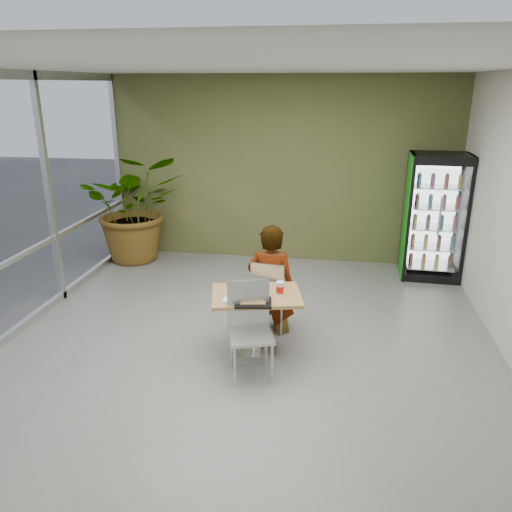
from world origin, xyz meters
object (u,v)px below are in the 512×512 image
object	(u,v)px
seated_woman	(271,289)
beverage_fridge	(435,217)
chair_near	(250,321)
chair_far	(269,291)
dining_table	(256,311)
soda_cup	(280,289)
potted_plant	(135,207)
cafeteria_tray	(253,303)

from	to	relation	value
seated_woman	beverage_fridge	bearing A→B (deg)	-128.02
chair_near	seated_woman	distance (m)	1.04
chair_far	seated_woman	size ratio (longest dim) A/B	0.56
dining_table	beverage_fridge	xyz separation A→B (m)	(2.43, 2.91, 0.47)
chair_far	soda_cup	bearing A→B (deg)	116.93
seated_woman	potted_plant	world-z (taller)	potted_plant
chair_near	cafeteria_tray	size ratio (longest dim) A/B	2.60
dining_table	chair_near	xyz separation A→B (m)	(-0.01, -0.42, 0.07)
seated_woman	chair_far	bearing A→B (deg)	82.57
dining_table	soda_cup	bearing A→B (deg)	2.89
dining_table	potted_plant	distance (m)	4.01
dining_table	seated_woman	distance (m)	0.62
chair_far	potted_plant	world-z (taller)	potted_plant
potted_plant	soda_cup	bearing A→B (deg)	-45.51
cafeteria_tray	chair_near	bearing A→B (deg)	-95.80
seated_woman	potted_plant	xyz separation A→B (m)	(-2.74, 2.37, 0.40)
dining_table	seated_woman	world-z (taller)	seated_woman
seated_woman	soda_cup	xyz separation A→B (m)	(0.18, -0.60, 0.27)
chair_far	beverage_fridge	distance (m)	3.35
cafeteria_tray	dining_table	bearing A→B (deg)	91.54
chair_near	cafeteria_tray	world-z (taller)	chair_near
seated_woman	cafeteria_tray	bearing A→B (deg)	92.18
cafeteria_tray	potted_plant	size ratio (longest dim) A/B	0.21
chair_near	soda_cup	size ratio (longest dim) A/B	6.48
chair_far	soda_cup	distance (m)	0.64
chair_far	potted_plant	distance (m)	3.67
soda_cup	potted_plant	distance (m)	4.17
chair_far	cafeteria_tray	xyz separation A→B (m)	(-0.07, -0.83, 0.20)
soda_cup	beverage_fridge	world-z (taller)	beverage_fridge
seated_woman	potted_plant	bearing A→B (deg)	-33.35
dining_table	cafeteria_tray	size ratio (longest dim) A/B	2.86
seated_woman	cafeteria_tray	world-z (taller)	seated_woman
soda_cup	potted_plant	world-z (taller)	potted_plant
beverage_fridge	potted_plant	size ratio (longest dim) A/B	1.05
seated_woman	soda_cup	distance (m)	0.68
dining_table	cafeteria_tray	bearing A→B (deg)	-88.46
cafeteria_tray	beverage_fridge	size ratio (longest dim) A/B	0.20
chair_far	chair_near	xyz separation A→B (m)	(-0.08, -0.98, 0.05)
soda_cup	cafeteria_tray	distance (m)	0.39
chair_near	seated_woman	xyz separation A→B (m)	(0.10, 1.03, -0.05)
cafeteria_tray	beverage_fridge	xyz separation A→B (m)	(2.43, 3.18, 0.25)
chair_near	beverage_fridge	bearing A→B (deg)	36.51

